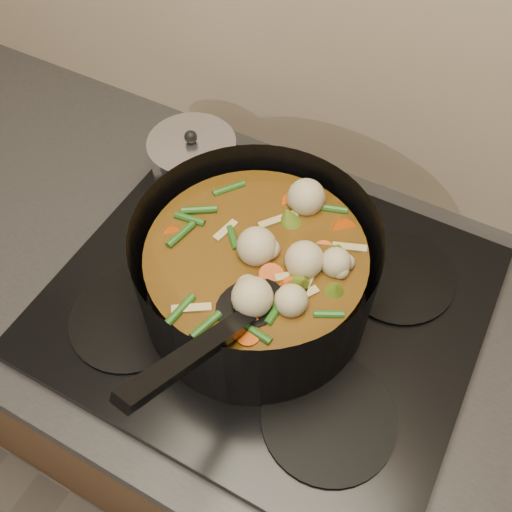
% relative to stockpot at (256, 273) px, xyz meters
% --- Properties ---
extents(counter, '(2.64, 0.64, 0.91)m').
position_rel_stockpot_xyz_m(counter, '(0.01, 0.02, -0.55)').
color(counter, brown).
rests_on(counter, ground).
extents(stovetop, '(0.62, 0.54, 0.03)m').
position_rel_stockpot_xyz_m(stovetop, '(0.01, 0.02, -0.09)').
color(stovetop, black).
rests_on(stovetop, counter).
extents(stockpot, '(0.42, 0.50, 0.25)m').
position_rel_stockpot_xyz_m(stockpot, '(0.00, 0.00, 0.00)').
color(stockpot, black).
rests_on(stockpot, stovetop).
extents(saucepan, '(0.15, 0.15, 0.12)m').
position_rel_stockpot_xyz_m(saucepan, '(-0.21, 0.16, -0.03)').
color(saucepan, silver).
rests_on(saucepan, stovetop).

